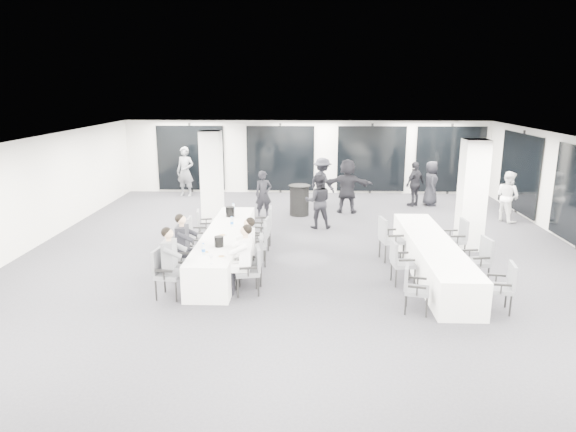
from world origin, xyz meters
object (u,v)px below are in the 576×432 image
at_px(standing_guest_f, 347,182).
at_px(chair_main_left_near, 165,270).
at_px(chair_main_left_mid, 187,246).
at_px(standing_guest_e, 431,180).
at_px(chair_main_right_near, 251,267).
at_px(chair_main_right_mid, 259,242).
at_px(chair_side_right_mid, 479,258).
at_px(chair_side_left_near, 413,286).
at_px(chair_main_right_far, 265,223).
at_px(banquet_table_side, 432,257).
at_px(cocktail_table, 299,200).
at_px(chair_side_left_far, 388,236).
at_px(ice_bucket_far, 230,212).
at_px(standing_guest_h, 508,193).
at_px(standing_guest_b, 318,198).
at_px(chair_main_right_second, 254,256).
at_px(standing_guest_c, 322,179).
at_px(chair_main_right_fourth, 262,233).
at_px(banquet_table_main, 225,247).
at_px(standing_guest_d, 415,181).
at_px(ice_bucket_near, 219,242).
at_px(chair_main_left_second, 178,253).
at_px(chair_main_left_far, 203,224).
at_px(chair_side_right_near, 503,284).
at_px(chair_side_right_far, 457,236).
at_px(standing_guest_a, 263,191).
at_px(chair_side_left_mid, 400,260).
at_px(standing_guest_g, 185,168).

bearing_deg(standing_guest_f, chair_main_left_near, 67.03).
bearing_deg(chair_main_left_mid, standing_guest_e, 141.01).
height_order(chair_main_right_near, chair_main_right_mid, chair_main_right_mid).
xyz_separation_m(chair_side_right_mid, standing_guest_e, (0.69, 7.43, 0.31)).
bearing_deg(chair_side_left_near, chair_main_right_far, -129.85).
height_order(banquet_table_side, chair_main_right_far, chair_main_right_far).
xyz_separation_m(cocktail_table, chair_side_left_near, (2.21, -7.29, 0.01)).
xyz_separation_m(chair_side_left_far, ice_bucket_far, (-3.95, 1.14, 0.29)).
distance_m(standing_guest_f, standing_guest_h, 4.93).
relative_size(cocktail_table, standing_guest_f, 0.48).
bearing_deg(standing_guest_b, cocktail_table, -71.95).
bearing_deg(chair_side_left_far, chair_main_left_near, -72.70).
distance_m(chair_main_right_near, standing_guest_b, 5.21).
xyz_separation_m(chair_main_right_second, chair_side_left_far, (3.04, 1.61, 0.00)).
relative_size(chair_side_left_far, standing_guest_c, 0.55).
relative_size(chair_main_left_mid, chair_side_left_near, 0.97).
distance_m(chair_main_right_fourth, standing_guest_e, 7.79).
relative_size(banquet_table_main, ice_bucket_far, 19.10).
height_order(cocktail_table, chair_main_left_mid, cocktail_table).
xyz_separation_m(cocktail_table, standing_guest_d, (3.98, 1.47, 0.38)).
bearing_deg(standing_guest_c, standing_guest_e, -127.22).
distance_m(chair_side_left_near, ice_bucket_near, 4.11).
bearing_deg(chair_main_left_second, ice_bucket_near, 76.82).
relative_size(chair_main_left_second, chair_main_left_far, 1.13).
relative_size(chair_main_left_far, chair_side_right_near, 0.93).
height_order(chair_main_right_near, chair_main_right_fourth, chair_main_right_near).
relative_size(chair_side_right_far, standing_guest_a, 0.58).
distance_m(chair_main_left_second, chair_side_left_far, 4.91).
distance_m(chair_main_left_far, chair_main_right_near, 3.82).
relative_size(chair_side_right_near, standing_guest_h, 0.53).
height_order(chair_main_right_far, standing_guest_h, standing_guest_h).
height_order(chair_main_right_near, standing_guest_b, standing_guest_b).
distance_m(chair_main_left_mid, chair_main_left_far, 1.89).
bearing_deg(ice_bucket_near, standing_guest_e, 50.26).
height_order(chair_side_left_mid, standing_guest_c, standing_guest_c).
height_order(chair_main_right_mid, standing_guest_f, standing_guest_f).
height_order(banquet_table_side, standing_guest_h, standing_guest_h).
distance_m(chair_main_right_near, chair_side_right_near, 4.77).
bearing_deg(chair_main_right_near, chair_side_right_far, -75.31).
xyz_separation_m(chair_side_left_far, standing_guest_c, (-1.42, 5.74, 0.36)).
bearing_deg(chair_side_left_near, chair_side_right_far, 165.07).
bearing_deg(chair_side_left_far, chair_main_right_second, -71.89).
xyz_separation_m(chair_main_left_near, standing_guest_e, (7.08, 8.39, 0.32)).
bearing_deg(chair_main_left_near, standing_guest_d, 150.01).
xyz_separation_m(chair_side_left_near, ice_bucket_near, (-3.82, 1.47, 0.35)).
bearing_deg(standing_guest_a, ice_bucket_far, -124.15).
relative_size(chair_side_left_near, standing_guest_c, 0.47).
bearing_deg(chair_main_right_far, standing_guest_g, 26.47).
xyz_separation_m(banquet_table_main, banquet_table_side, (4.72, -0.60, 0.00)).
distance_m(banquet_table_side, cocktail_table, 6.07).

